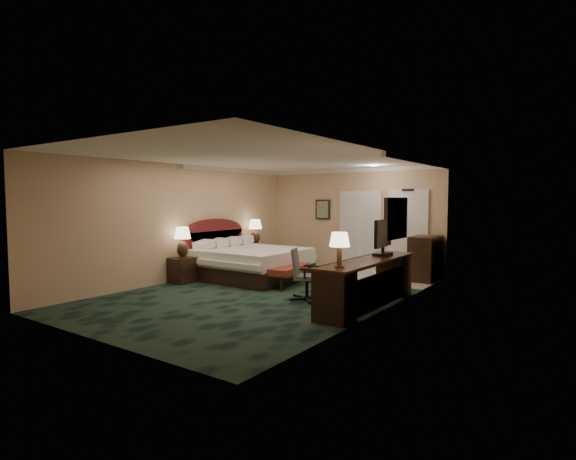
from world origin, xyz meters
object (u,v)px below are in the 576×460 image
Objects in this scene: tv at (383,237)px; nightstand_far at (255,256)px; bed_bench at (290,276)px; lamp_far at (255,232)px; desk_chair at (307,275)px; lamp_near at (183,242)px; minibar at (426,258)px; desk at (368,283)px; bed at (252,264)px; nightstand_near at (182,270)px.

nightstand_far is at bearing 154.65° from tv.
nightstand_far is 2.63m from bed_bench.
lamp_far is at bearing 133.89° from bed_bench.
lamp_near is at bearing 159.88° from desk_chair.
desk_chair is at bearing -37.09° from nightstand_far.
tv reaches higher than minibar.
tv is at bearing -19.92° from lamp_far.
lamp_far is 4.65m from tv.
desk_chair is at bearing -169.68° from desk.
desk is (4.38, -2.25, 0.09)m from nightstand_far.
bed is 2.32× the size of desk_chair.
tv is (4.40, 1.01, 0.89)m from nightstand_near.
lamp_far is 4.13m from desk_chair.
lamp_far reaches higher than nightstand_far.
lamp_far reaches higher than desk.
desk_chair is at bearing 2.11° from lamp_near.
desk_chair is at bearing -146.68° from tv.
tv is 0.89× the size of desk_chair.
bed is 1.63m from nightstand_near.
nightstand_far is at bearing 120.67° from desk_chair.
tv is 1.59m from desk_chair.
tv is (4.37, -1.58, 0.18)m from lamp_far.
nightstand_near is 2.56m from nightstand_far.
nightstand_near is 4.60m from tv.
bed is 1.74× the size of bed_bench.
desk reaches higher than nightstand_far.
lamp_near is 0.80× the size of tv.
tv is (4.36, 1.02, 0.26)m from lamp_near.
bed is 2.18× the size of minibar.
lamp_near reaches higher than bed_bench.
desk_chair reaches higher than bed_bench.
bed_bench is 1.25× the size of minibar.
bed is 0.78× the size of desk.
tv is (-0.02, 0.70, 0.76)m from desk.
tv reaches higher than nightstand_far.
bed_bench is (2.17, 1.09, -0.70)m from lamp_near.
nightstand_far is 0.68× the size of desk_chair.
lamp_far is at bearing 90.30° from lamp_near.
desk is at bearing 4.00° from nightstand_near.
nightstand_near is 0.20× the size of desk.
lamp_far is at bearing 120.40° from desk_chair.
desk_chair is (-1.14, -0.21, 0.07)m from desk.
lamp_far is at bearing 126.46° from bed.
nightstand_far is at bearing -168.72° from minibar.
lamp_near is 0.24× the size of desk.
desk_chair is at bearing 1.78° from nightstand_near.
nightstand_near is at bearing -127.21° from bed.
bed_bench is at bearing 26.72° from lamp_near.
minibar is (4.39, 3.45, -0.40)m from lamp_near.
bed is at bearing 169.43° from tv.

